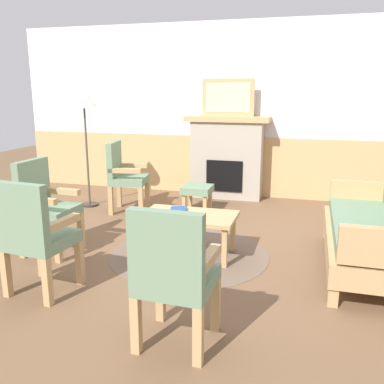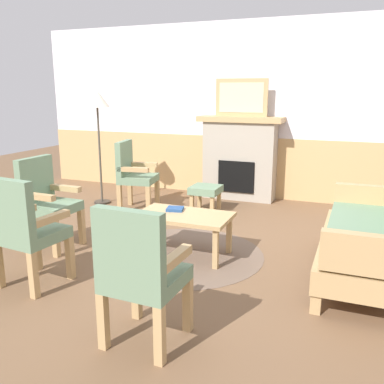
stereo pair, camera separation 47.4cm
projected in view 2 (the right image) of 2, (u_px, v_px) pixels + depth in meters
ground_plane at (180, 248)px, 4.56m from camera, size 14.00×14.00×0.00m
wall_back at (245, 114)px, 6.59m from camera, size 7.20×0.14×2.70m
fireplace at (240, 157)px, 6.52m from camera, size 1.30×0.44×1.28m
framed_picture at (241, 98)px, 6.31m from camera, size 0.80×0.04×0.56m
couch at (368, 235)px, 3.78m from camera, size 0.70×1.80×0.98m
coffee_table at (184, 219)px, 4.30m from camera, size 0.96×0.56×0.44m
round_rug at (184, 254)px, 4.39m from camera, size 1.66×1.66×0.01m
book_on_table at (175, 209)px, 4.42m from camera, size 0.20×0.19×0.03m
footstool at (206, 191)px, 5.91m from camera, size 0.40×0.40×0.36m
armchair_near_fireplace at (46, 199)px, 4.50m from camera, size 0.49×0.49×0.98m
armchair_by_window_left at (133, 172)px, 5.93m from camera, size 0.55×0.55×0.98m
armchair_front_left at (140, 270)px, 2.72m from camera, size 0.50×0.50×0.98m
armchair_front_center at (25, 227)px, 3.56m from camera, size 0.53×0.53×0.98m
floor_lamp_by_chairs at (97, 106)px, 6.05m from camera, size 0.36×0.36×1.68m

